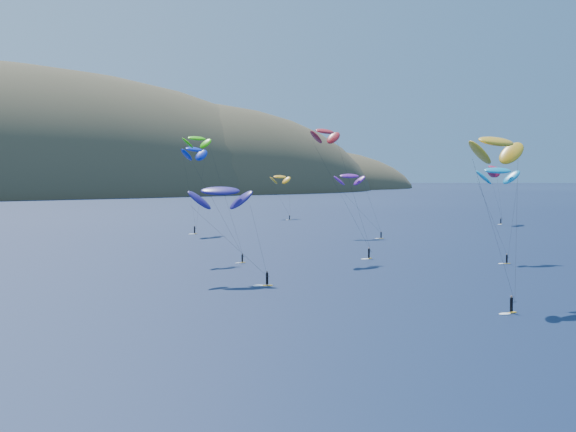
# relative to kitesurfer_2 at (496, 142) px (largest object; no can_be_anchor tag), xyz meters

# --- Properties ---
(kitesurfer_2) EXTENTS (12.11, 12.12, 23.07)m
(kitesurfer_2) POSITION_rel_kitesurfer_2_xyz_m (0.00, 0.00, 0.00)
(kitesurfer_2) COLOR yellow
(kitesurfer_2) RESTS_ON ground
(kitesurfer_3) EXTENTS (7.90, 12.77, 24.30)m
(kitesurfer_3) POSITION_rel_kitesurfer_2_xyz_m (-13.48, 62.61, 2.17)
(kitesurfer_3) COLOR yellow
(kitesurfer_3) RESTS_ON ground
(kitesurfer_4) EXTENTS (10.70, 8.87, 24.83)m
(kitesurfer_4) POSITION_rel_kitesurfer_2_xyz_m (11.61, 119.01, 1.71)
(kitesurfer_4) COLOR yellow
(kitesurfer_4) RESTS_ON ground
(kitesurfer_5) EXTENTS (8.98, 9.51, 18.89)m
(kitesurfer_5) POSITION_rel_kitesurfer_2_xyz_m (33.80, 32.50, -3.79)
(kitesurfer_5) COLOR yellow
(kitesurfer_5) RESTS_ON ground
(kitesurfer_6) EXTENTS (8.33, 11.86, 17.33)m
(kitesurfer_6) POSITION_rel_kitesurfer_2_xyz_m (39.76, 88.12, -5.20)
(kitesurfer_6) COLOR yellow
(kitesurfer_6) RESTS_ON ground
(kitesurfer_8) EXTENTS (10.84, 9.91, 20.13)m
(kitesurfer_8) POSITION_rel_kitesurfer_2_xyz_m (107.46, 105.78, -3.03)
(kitesurfer_8) COLOR yellow
(kitesurfer_8) RESTS_ON ground
(kitesurfer_9) EXTENTS (11.16, 9.01, 26.09)m
(kitesurfer_9) POSITION_rel_kitesurfer_2_xyz_m (7.81, 51.36, 3.53)
(kitesurfer_9) COLOR yellow
(kitesurfer_9) RESTS_ON ground
(kitesurfer_10) EXTENTS (10.04, 13.24, 16.10)m
(kitesurfer_10) POSITION_rel_kitesurfer_2_xyz_m (-22.80, 33.99, -6.83)
(kitesurfer_10) COLOR yellow
(kitesurfer_10) RESTS_ON ground
(kitesurfer_11) EXTENTS (8.62, 13.89, 16.55)m
(kitesurfer_11) POSITION_rel_kitesurfer_2_xyz_m (64.51, 163.96, -6.11)
(kitesurfer_11) COLOR yellow
(kitesurfer_11) RESTS_ON ground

